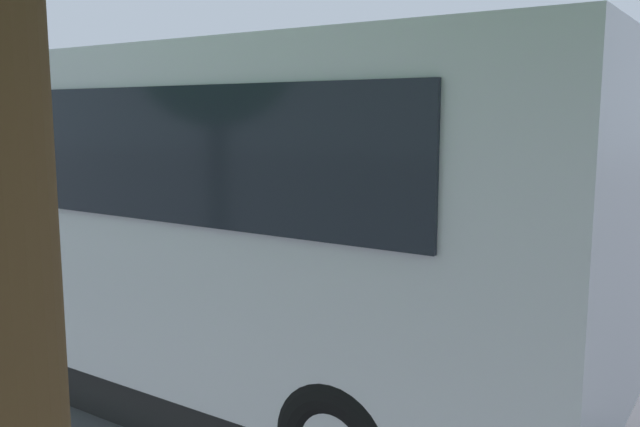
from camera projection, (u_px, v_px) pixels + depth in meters
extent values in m
plane|color=#424247|center=(397.00, 295.00, 10.04)|extent=(80.00, 80.00, 0.00)
cube|color=silver|center=(112.00, 193.00, 7.29)|extent=(10.57, 2.95, 2.80)
cube|color=black|center=(193.00, 138.00, 8.25)|extent=(8.79, 0.42, 1.01)
cube|color=#198C3F|center=(195.00, 227.00, 8.41)|extent=(9.21, 0.43, 0.28)
cube|color=black|center=(118.00, 336.00, 7.53)|extent=(9.73, 2.71, 0.45)
torus|color=black|center=(20.00, 256.00, 10.44)|extent=(1.01, 0.36, 1.00)
torus|color=black|center=(464.00, 346.00, 6.40)|extent=(1.01, 0.36, 1.00)
cylinder|color=black|center=(419.00, 299.00, 8.08)|extent=(0.13, 0.13, 0.80)
cube|color=black|center=(420.00, 333.00, 8.18)|extent=(0.11, 0.26, 0.10)
cylinder|color=black|center=(431.00, 301.00, 7.98)|extent=(0.13, 0.13, 0.80)
cube|color=black|center=(432.00, 335.00, 8.08)|extent=(0.11, 0.26, 0.10)
cube|color=silver|center=(426.00, 240.00, 7.92)|extent=(0.39, 0.30, 0.67)
cylinder|color=silver|center=(409.00, 236.00, 8.07)|extent=(0.09, 0.09, 0.64)
sphere|color=tan|center=(409.00, 262.00, 8.12)|extent=(0.09, 0.09, 0.09)
cylinder|color=silver|center=(445.00, 241.00, 7.77)|extent=(0.09, 0.09, 0.64)
sphere|color=tan|center=(444.00, 267.00, 7.82)|extent=(0.09, 0.09, 0.09)
sphere|color=tan|center=(427.00, 200.00, 7.85)|extent=(0.25, 0.25, 0.24)
cylinder|color=black|center=(363.00, 284.00, 8.82)|extent=(0.12, 0.12, 0.79)
cube|color=black|center=(364.00, 314.00, 8.92)|extent=(0.10, 0.26, 0.10)
cylinder|color=black|center=(373.00, 285.00, 8.73)|extent=(0.12, 0.12, 0.79)
cube|color=black|center=(374.00, 317.00, 8.82)|extent=(0.10, 0.26, 0.10)
cube|color=silver|center=(368.00, 230.00, 8.66)|extent=(0.38, 0.28, 0.66)
cylinder|color=silver|center=(353.00, 227.00, 8.80)|extent=(0.09, 0.09, 0.63)
sphere|color=tan|center=(353.00, 250.00, 8.85)|extent=(0.09, 0.09, 0.09)
cylinder|color=silver|center=(384.00, 231.00, 8.52)|extent=(0.09, 0.09, 0.63)
sphere|color=tan|center=(384.00, 255.00, 8.57)|extent=(0.09, 0.09, 0.09)
sphere|color=tan|center=(369.00, 195.00, 8.60)|extent=(0.24, 0.24, 0.24)
cylinder|color=black|center=(287.00, 270.00, 9.70)|extent=(0.14, 0.14, 0.74)
cube|color=black|center=(288.00, 296.00, 9.79)|extent=(0.15, 0.27, 0.10)
cylinder|color=black|center=(297.00, 271.00, 9.63)|extent=(0.14, 0.14, 0.74)
cube|color=black|center=(298.00, 298.00, 9.73)|extent=(0.15, 0.27, 0.10)
cube|color=silver|center=(291.00, 225.00, 9.56)|extent=(0.43, 0.35, 0.62)
cylinder|color=silver|center=(277.00, 222.00, 9.66)|extent=(0.11, 0.11, 0.59)
sphere|color=tan|center=(277.00, 242.00, 9.71)|extent=(0.11, 0.11, 0.09)
cylinder|color=silver|center=(306.00, 225.00, 9.46)|extent=(0.11, 0.11, 0.59)
sphere|color=tan|center=(306.00, 245.00, 9.50)|extent=(0.11, 0.11, 0.09)
sphere|color=tan|center=(291.00, 194.00, 9.50)|extent=(0.26, 0.26, 0.22)
cylinder|color=#473823|center=(243.00, 262.00, 10.18)|extent=(0.14, 0.14, 0.76)
cube|color=black|center=(246.00, 288.00, 10.27)|extent=(0.14, 0.27, 0.10)
cylinder|color=#473823|center=(249.00, 264.00, 10.06)|extent=(0.14, 0.14, 0.76)
cube|color=black|center=(252.00, 290.00, 10.15)|extent=(0.14, 0.27, 0.10)
cube|color=black|center=(246.00, 218.00, 10.02)|extent=(0.42, 0.34, 0.63)
cylinder|color=black|center=(236.00, 215.00, 10.19)|extent=(0.10, 0.10, 0.60)
sphere|color=tan|center=(236.00, 234.00, 10.23)|extent=(0.10, 0.10, 0.09)
cylinder|color=black|center=(255.00, 219.00, 9.84)|extent=(0.10, 0.10, 0.60)
sphere|color=tan|center=(256.00, 239.00, 9.89)|extent=(0.10, 0.10, 0.09)
sphere|color=tan|center=(245.00, 188.00, 9.95)|extent=(0.27, 0.27, 0.23)
cylinder|color=black|center=(181.00, 251.00, 10.90)|extent=(0.13, 0.13, 0.78)
cube|color=black|center=(183.00, 276.00, 11.00)|extent=(0.13, 0.27, 0.10)
cylinder|color=black|center=(188.00, 252.00, 10.82)|extent=(0.13, 0.13, 0.78)
cube|color=black|center=(190.00, 278.00, 10.92)|extent=(0.13, 0.27, 0.10)
cube|color=black|center=(183.00, 208.00, 10.76)|extent=(0.41, 0.32, 0.65)
cylinder|color=black|center=(172.00, 206.00, 10.87)|extent=(0.10, 0.10, 0.62)
sphere|color=tan|center=(172.00, 225.00, 10.92)|extent=(0.10, 0.10, 0.09)
cylinder|color=black|center=(194.00, 209.00, 10.63)|extent=(0.10, 0.10, 0.62)
sphere|color=tan|center=(195.00, 228.00, 10.68)|extent=(0.10, 0.10, 0.09)
sphere|color=tan|center=(182.00, 180.00, 10.69)|extent=(0.26, 0.26, 0.24)
torus|color=black|center=(129.00, 267.00, 10.56)|extent=(0.61, 0.21, 0.60)
cylinder|color=silver|center=(129.00, 267.00, 10.56)|extent=(0.13, 0.11, 0.12)
torus|color=black|center=(182.00, 283.00, 9.57)|extent=(0.61, 0.21, 0.60)
cylinder|color=silver|center=(182.00, 283.00, 9.57)|extent=(0.13, 0.13, 0.12)
cylinder|color=silver|center=(129.00, 246.00, 10.48)|extent=(0.32, 0.10, 0.67)
cube|color=#198C33|center=(150.00, 253.00, 10.07)|extent=(0.87, 0.39, 0.36)
cube|color=black|center=(168.00, 254.00, 9.73)|extent=(0.54, 0.29, 0.20)
cylinder|color=silver|center=(156.00, 272.00, 9.75)|extent=(0.46, 0.14, 0.08)
cylinder|color=black|center=(130.00, 228.00, 10.40)|extent=(0.11, 0.58, 0.04)
torus|color=black|center=(350.00, 237.00, 13.15)|extent=(0.61, 0.22, 0.60)
cylinder|color=silver|center=(350.00, 237.00, 13.15)|extent=(0.13, 0.12, 0.12)
torus|color=black|center=(301.00, 187.00, 13.50)|extent=(0.86, 0.26, 0.85)
cylinder|color=silver|center=(301.00, 187.00, 13.50)|extent=(0.14, 0.14, 0.12)
cylinder|color=silver|center=(359.00, 223.00, 13.02)|extent=(0.65, 0.16, 0.37)
cube|color=black|center=(337.00, 202.00, 13.17)|extent=(0.91, 0.42, 0.82)
cube|color=black|center=(322.00, 184.00, 13.27)|extent=(0.55, 0.30, 0.49)
cylinder|color=silver|center=(322.00, 197.00, 13.47)|extent=(0.40, 0.14, 0.35)
cylinder|color=black|center=(366.00, 210.00, 12.91)|extent=(0.13, 0.58, 0.04)
cube|color=black|center=(343.00, 189.00, 13.07)|extent=(0.56, 0.42, 0.55)
sphere|color=#0C59B2|center=(363.00, 197.00, 12.90)|extent=(0.30, 0.30, 0.26)
cylinder|color=black|center=(349.00, 201.00, 12.84)|extent=(0.46, 0.16, 0.13)
cylinder|color=black|center=(324.00, 196.00, 13.09)|extent=(0.35, 0.15, 0.37)
cylinder|color=black|center=(357.00, 198.00, 13.16)|extent=(0.46, 0.16, 0.13)
cylinder|color=black|center=(332.00, 194.00, 13.40)|extent=(0.35, 0.15, 0.37)
cube|color=orange|center=(422.00, 264.00, 12.08)|extent=(0.34, 0.34, 0.03)
cone|color=orange|center=(423.00, 247.00, 12.03)|extent=(0.26, 0.26, 0.60)
cylinder|color=white|center=(423.00, 248.00, 12.03)|extent=(0.19, 0.19, 0.07)
cube|color=white|center=(478.00, 295.00, 10.06)|extent=(0.24, 4.91, 0.01)
cube|color=white|center=(337.00, 271.00, 11.57)|extent=(0.20, 3.51, 0.01)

